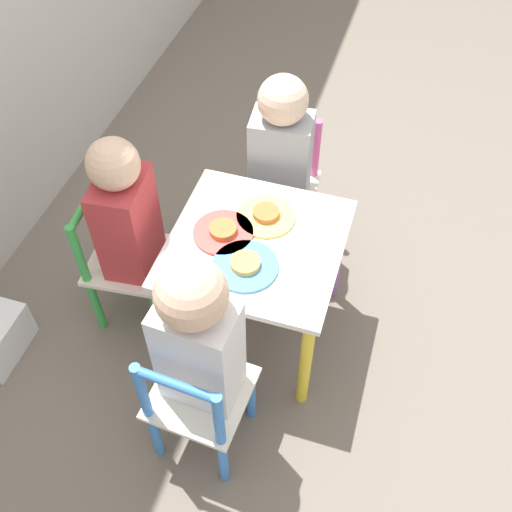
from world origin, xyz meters
TOP-DOWN VIEW (x-y plane):
  - ground_plane at (0.00, 0.00)m, footprint 6.00×6.00m
  - kids_table at (0.00, 0.00)m, footprint 0.51×0.51m
  - chair_blue at (-0.44, 0.03)m, footprint 0.28×0.28m
  - chair_pink at (0.44, 0.04)m, footprint 0.28×0.28m
  - chair_green at (-0.04, 0.44)m, footprint 0.28×0.28m
  - child_left at (-0.38, 0.03)m, footprint 0.22×0.21m
  - child_right at (0.38, 0.03)m, footprint 0.22×0.21m
  - child_back at (-0.04, 0.38)m, footprint 0.21×0.22m
  - plate_left at (-0.10, 0.00)m, footprint 0.19×0.19m
  - plate_right at (0.10, 0.00)m, footprint 0.18×0.18m
  - plate_back at (0.00, 0.10)m, footprint 0.18×0.18m

SIDE VIEW (x-z plane):
  - ground_plane at x=0.00m, z-range 0.00..0.00m
  - chair_blue at x=-0.44m, z-range -0.01..0.50m
  - chair_pink at x=0.44m, z-range -0.01..0.50m
  - chair_green at x=-0.04m, z-range -0.01..0.50m
  - kids_table at x=0.00m, z-range 0.15..0.59m
  - child_back at x=-0.04m, z-range 0.06..0.81m
  - child_right at x=0.38m, z-range 0.07..0.81m
  - plate_left at x=-0.10m, z-range 0.44..0.47m
  - plate_right at x=0.10m, z-range 0.44..0.47m
  - plate_back at x=0.00m, z-range 0.44..0.47m
  - child_left at x=-0.38m, z-range 0.08..0.86m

